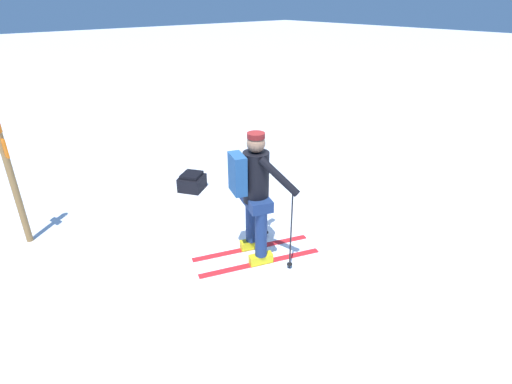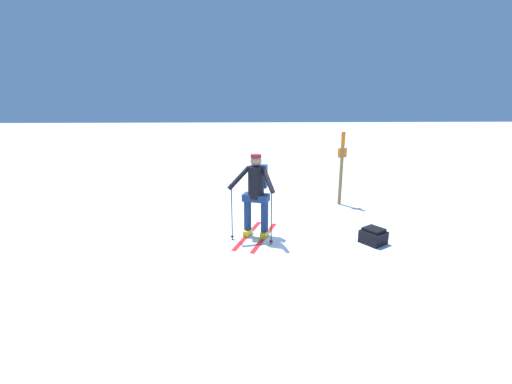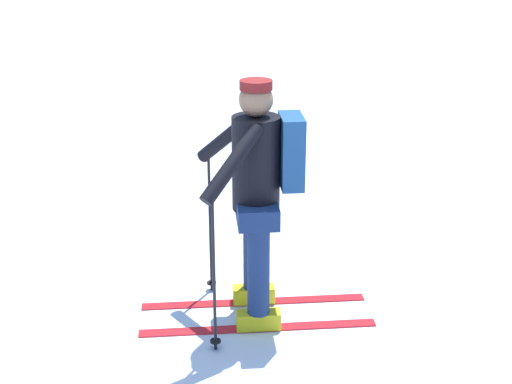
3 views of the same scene
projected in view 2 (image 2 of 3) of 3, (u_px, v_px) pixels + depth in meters
name	position (u px, v px, depth m)	size (l,w,h in m)	color
ground_plane	(279.00, 243.00, 6.66)	(80.00, 80.00, 0.00)	white
skier	(256.00, 191.00, 6.75)	(1.06, 1.68, 1.68)	red
dropped_backpack	(373.00, 236.00, 6.60)	(0.55, 0.56, 0.31)	black
trail_marker	(342.00, 162.00, 8.88)	(0.24, 0.10, 1.92)	olive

